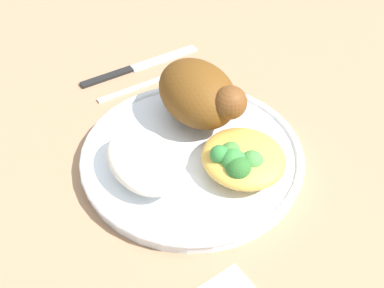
# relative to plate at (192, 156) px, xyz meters

# --- Properties ---
(ground_plane) EXTENTS (2.00, 2.00, 0.00)m
(ground_plane) POSITION_rel_plate_xyz_m (0.00, 0.00, -0.01)
(ground_plane) COLOR #9F7857
(plate) EXTENTS (0.26, 0.26, 0.02)m
(plate) POSITION_rel_plate_xyz_m (0.00, 0.00, 0.00)
(plate) COLOR white
(plate) RESTS_ON ground_plane
(roasted_chicken) EXTENTS (0.13, 0.08, 0.07)m
(roasted_chicken) POSITION_rel_plate_xyz_m (-0.05, 0.04, 0.05)
(roasted_chicken) COLOR brown
(roasted_chicken) RESTS_ON plate
(rice_pile) EXTENTS (0.11, 0.07, 0.03)m
(rice_pile) POSITION_rel_plate_xyz_m (0.00, -0.06, 0.03)
(rice_pile) COLOR white
(rice_pile) RESTS_ON plate
(mac_cheese_with_broccoli) EXTENTS (0.10, 0.09, 0.04)m
(mac_cheese_with_broccoli) POSITION_rel_plate_xyz_m (0.05, 0.03, 0.03)
(mac_cheese_with_broccoli) COLOR gold
(mac_cheese_with_broccoli) RESTS_ON plate
(fork) EXTENTS (0.02, 0.14, 0.01)m
(fork) POSITION_rel_plate_xyz_m (-0.16, 0.03, -0.01)
(fork) COLOR #B2B2B7
(fork) RESTS_ON ground_plane
(knife) EXTENTS (0.02, 0.19, 0.01)m
(knife) POSITION_rel_plate_xyz_m (-0.21, 0.02, -0.01)
(knife) COLOR black
(knife) RESTS_ON ground_plane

